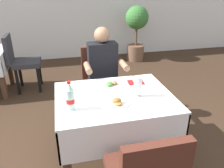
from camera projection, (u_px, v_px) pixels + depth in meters
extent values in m
plane|color=#382619|center=(110.00, 166.00, 2.33)|extent=(11.00, 11.00, 0.00)
cube|color=white|center=(114.00, 97.00, 2.16)|extent=(1.12, 0.89, 0.02)
cube|color=white|center=(127.00, 139.00, 1.85)|extent=(1.12, 0.02, 0.32)
cube|color=white|center=(105.00, 92.00, 2.62)|extent=(1.12, 0.02, 0.32)
cube|color=white|center=(58.00, 119.00, 2.12)|extent=(0.02, 0.89, 0.32)
cube|color=white|center=(165.00, 105.00, 2.35)|extent=(0.02, 0.89, 0.32)
cube|color=#472D1E|center=(67.00, 163.00, 1.88)|extent=(0.07, 0.07, 0.73)
cube|color=#472D1E|center=(176.00, 145.00, 2.08)|extent=(0.07, 0.07, 0.73)
cube|color=#472D1E|center=(64.00, 115.00, 2.55)|extent=(0.07, 0.07, 0.73)
cube|color=#472D1E|center=(146.00, 105.00, 2.76)|extent=(0.07, 0.07, 0.73)
cube|color=#4C2319|center=(101.00, 87.00, 2.92)|extent=(0.44, 0.44, 0.08)
cube|color=#4C2319|center=(97.00, 62.00, 3.03)|extent=(0.42, 0.06, 0.44)
cube|color=black|center=(90.00, 113.00, 2.85)|extent=(0.04, 0.04, 0.45)
cube|color=black|center=(116.00, 110.00, 2.92)|extent=(0.04, 0.04, 0.45)
cube|color=black|center=(87.00, 100.00, 3.15)|extent=(0.04, 0.04, 0.45)
cube|color=black|center=(111.00, 98.00, 3.22)|extent=(0.04, 0.04, 0.45)
cylinder|color=#282D42|center=(101.00, 113.00, 2.85)|extent=(0.10, 0.10, 0.45)
cylinder|color=#282D42|center=(113.00, 112.00, 2.88)|extent=(0.10, 0.10, 0.45)
cube|color=#282D42|center=(104.00, 87.00, 2.89)|extent=(0.34, 0.36, 0.12)
cube|color=black|center=(102.00, 62.00, 2.83)|extent=(0.36, 0.20, 0.50)
sphere|color=#997051|center=(102.00, 35.00, 2.68)|extent=(0.19, 0.19, 0.19)
cylinder|color=#997051|center=(88.00, 68.00, 2.57)|extent=(0.07, 0.26, 0.07)
cylinder|color=#997051|center=(124.00, 65.00, 2.66)|extent=(0.07, 0.26, 0.07)
cylinder|color=white|center=(117.00, 103.00, 2.02)|extent=(0.23, 0.23, 0.01)
ellipsoid|color=#99602D|center=(117.00, 101.00, 1.99)|extent=(0.09, 0.08, 0.05)
ellipsoid|color=gold|center=(116.00, 101.00, 2.01)|extent=(0.08, 0.11, 0.03)
ellipsoid|color=#B77A38|center=(118.00, 103.00, 1.97)|extent=(0.08, 0.08, 0.03)
cylinder|color=white|center=(114.00, 85.00, 2.37)|extent=(0.22, 0.22, 0.01)
ellipsoid|color=#99602D|center=(115.00, 83.00, 2.36)|extent=(0.05, 0.07, 0.04)
ellipsoid|color=#4C8E38|center=(109.00, 84.00, 2.33)|extent=(0.09, 0.10, 0.04)
cylinder|color=white|center=(137.00, 96.00, 2.15)|extent=(0.07, 0.07, 0.01)
cylinder|color=white|center=(137.00, 94.00, 2.14)|extent=(0.02, 0.02, 0.03)
cylinder|color=white|center=(138.00, 85.00, 2.10)|extent=(0.07, 0.07, 0.17)
cylinder|color=black|center=(138.00, 87.00, 2.11)|extent=(0.07, 0.07, 0.13)
cylinder|color=silver|center=(70.00, 100.00, 1.89)|extent=(0.07, 0.07, 0.19)
cylinder|color=red|center=(70.00, 101.00, 1.89)|extent=(0.07, 0.07, 0.04)
cone|color=silver|center=(69.00, 87.00, 1.84)|extent=(0.06, 0.06, 0.05)
cylinder|color=red|center=(69.00, 82.00, 1.82)|extent=(0.03, 0.03, 0.02)
cube|color=maroon|center=(136.00, 82.00, 2.43)|extent=(0.18, 0.14, 0.01)
cube|color=silver|center=(134.00, 82.00, 2.43)|extent=(0.03, 0.19, 0.01)
cube|color=silver|center=(137.00, 82.00, 2.43)|extent=(0.03, 0.19, 0.01)
cube|color=white|center=(7.00, 60.00, 3.70)|extent=(0.02, 0.74, 0.32)
cube|color=#472D1E|center=(2.00, 79.00, 3.50)|extent=(0.07, 0.07, 0.73)
cube|color=#472D1E|center=(9.00, 65.00, 4.05)|extent=(0.07, 0.07, 0.73)
cube|color=#2D2D33|center=(27.00, 63.00, 3.80)|extent=(0.44, 0.44, 0.08)
cube|color=#2D2D33|center=(8.00, 49.00, 3.63)|extent=(0.06, 0.42, 0.44)
cube|color=black|center=(39.00, 80.00, 3.79)|extent=(0.04, 0.04, 0.45)
cube|color=black|center=(40.00, 73.00, 4.09)|extent=(0.04, 0.04, 0.45)
cube|color=black|center=(18.00, 82.00, 3.72)|extent=(0.04, 0.04, 0.45)
cube|color=black|center=(20.00, 74.00, 4.02)|extent=(0.04, 0.04, 0.45)
cylinder|color=brown|center=(135.00, 53.00, 5.39)|extent=(0.39, 0.39, 0.36)
cylinder|color=brown|center=(136.00, 36.00, 5.23)|extent=(0.05, 0.05, 0.43)
sphere|color=#387533|center=(137.00, 17.00, 5.05)|extent=(0.52, 0.52, 0.52)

